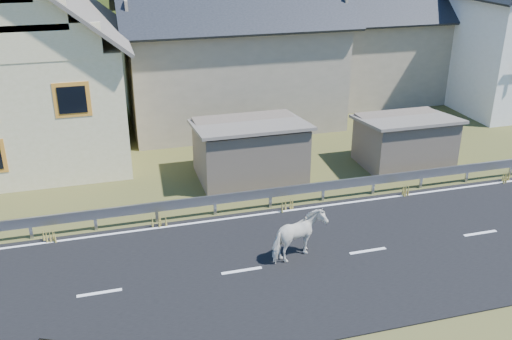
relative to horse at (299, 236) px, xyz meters
name	(u,v)px	position (x,y,z in m)	size (l,w,h in m)	color
ground	(368,252)	(2.19, -0.22, -0.77)	(160.00, 160.00, 0.00)	#39401B
road	(368,251)	(2.19, -0.22, -0.75)	(60.00, 7.00, 0.04)	black
lane_markings	(368,251)	(2.19, -0.22, -0.73)	(60.00, 6.60, 0.01)	silver
guardrail	(323,187)	(2.19, 3.46, -0.21)	(28.10, 0.09, 0.75)	#93969B
shed_left	(250,151)	(0.19, 6.28, 0.33)	(4.30, 3.30, 2.40)	#685A4C
shed_right	(404,142)	(6.69, 5.78, 0.23)	(3.80, 2.90, 2.20)	#685A4C
house_cream	(31,51)	(-7.81, 11.78, 3.58)	(7.80, 9.80, 8.30)	#FFEDBC
house_stone_a	(224,24)	(1.19, 14.78, 3.86)	(10.80, 9.80, 8.90)	gray
house_stone_b	(385,18)	(11.19, 16.78, 3.46)	(9.80, 8.80, 8.10)	gray
house_white	(509,7)	(17.19, 13.78, 4.29)	(8.80, 10.80, 9.70)	white
mountain	(131,22)	(7.19, 179.78, -20.77)	(440.00, 280.00, 260.00)	#22320C
horse	(299,236)	(0.00, 0.00, 0.00)	(1.74, 0.79, 1.47)	silver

